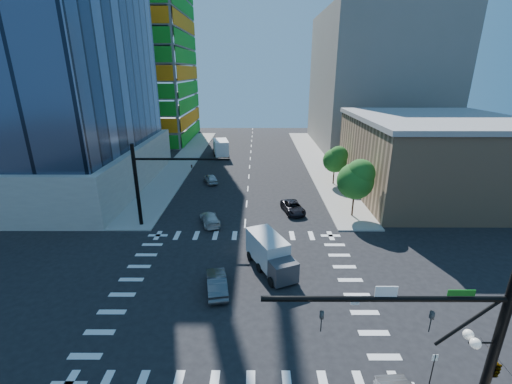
{
  "coord_description": "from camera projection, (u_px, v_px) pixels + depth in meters",
  "views": [
    {
      "loc": [
        1.35,
        -23.01,
        16.2
      ],
      "look_at": [
        1.24,
        8.0,
        5.18
      ],
      "focal_mm": 24.0,
      "sensor_mm": 36.0,
      "label": 1
    }
  ],
  "objects": [
    {
      "name": "car_nb_far",
      "position": [
        293.0,
        207.0,
        41.22
      ],
      "size": [
        3.03,
        4.97,
        1.29
      ],
      "primitive_type": "imported",
      "rotation": [
        0.0,
        0.0,
        0.2
      ],
      "color": "black",
      "rests_on": "ground"
    },
    {
      "name": "signal_mast_se",
      "position": [
        474.0,
        349.0,
        14.56
      ],
      "size": [
        10.51,
        2.48,
        9.0
      ],
      "color": "black",
      "rests_on": "sidewalk_se"
    },
    {
      "name": "car_sb_cross",
      "position": [
        217.0,
        283.0,
        26.46
      ],
      "size": [
        2.22,
        4.45,
        1.4
      ],
      "primitive_type": "imported",
      "rotation": [
        0.0,
        0.0,
        3.32
      ],
      "color": "#494A4E",
      "rests_on": "ground"
    },
    {
      "name": "box_truck_near",
      "position": [
        272.0,
        257.0,
        28.97
      ],
      "size": [
        4.37,
        5.97,
        2.88
      ],
      "rotation": [
        0.0,
        0.0,
        0.42
      ],
      "color": "black",
      "rests_on": "ground"
    },
    {
      "name": "box_truck_far",
      "position": [
        221.0,
        149.0,
        68.23
      ],
      "size": [
        3.98,
        6.93,
        3.42
      ],
      "rotation": [
        0.0,
        0.0,
        3.33
      ],
      "color": "black",
      "rests_on": "ground"
    },
    {
      "name": "sidewalk_nw",
      "position": [
        184.0,
        161.0,
        64.81
      ],
      "size": [
        5.0,
        60.0,
        0.15
      ],
      "primitive_type": "cube",
      "color": "#999691",
      "rests_on": "ground"
    },
    {
      "name": "ground",
      "position": [
        240.0,
        287.0,
        27.11
      ],
      "size": [
        160.0,
        160.0,
        0.0
      ],
      "primitive_type": "plane",
      "color": "black",
      "rests_on": "ground"
    },
    {
      "name": "signal_mast_nw",
      "position": [
        150.0,
        178.0,
        36.14
      ],
      "size": [
        10.2,
        0.4,
        9.0
      ],
      "color": "black",
      "rests_on": "sidewalk_nw"
    },
    {
      "name": "car_sb_near",
      "position": [
        210.0,
        219.0,
        38.09
      ],
      "size": [
        3.05,
        4.72,
        1.27
      ],
      "primitive_type": "imported",
      "rotation": [
        0.0,
        0.0,
        3.45
      ],
      "color": "#BABABA",
      "rests_on": "ground"
    },
    {
      "name": "tree_north",
      "position": [
        336.0,
        159.0,
        50.14
      ],
      "size": [
        3.54,
        3.52,
        5.78
      ],
      "color": "#382316",
      "rests_on": "sidewalk_ne"
    },
    {
      "name": "construction_building",
      "position": [
        130.0,
        31.0,
        77.3
      ],
      "size": [
        25.16,
        34.5,
        70.6
      ],
      "color": "gray",
      "rests_on": "ground"
    },
    {
      "name": "car_sb_mid",
      "position": [
        211.0,
        179.0,
        52.06
      ],
      "size": [
        2.92,
        4.27,
        1.35
      ],
      "primitive_type": "imported",
      "rotation": [
        0.0,
        0.0,
        3.51
      ],
      "color": "#A8ACB0",
      "rests_on": "ground"
    },
    {
      "name": "sidewalk_ne",
      "position": [
        316.0,
        161.0,
        64.73
      ],
      "size": [
        5.0,
        60.0,
        0.15
      ],
      "primitive_type": "cube",
      "color": "#999691",
      "rests_on": "ground"
    },
    {
      "name": "road_markings",
      "position": [
        240.0,
        287.0,
        27.11
      ],
      "size": [
        20.0,
        20.0,
        0.01
      ],
      "primitive_type": "cube",
      "color": "silver",
      "rests_on": "ground"
    },
    {
      "name": "no_parking_sign",
      "position": [
        433.0,
        367.0,
        18.13
      ],
      "size": [
        0.3,
        0.06,
        2.2
      ],
      "color": "black",
      "rests_on": "ground"
    },
    {
      "name": "bg_building_ne",
      "position": [
        375.0,
        81.0,
        74.15
      ],
      "size": [
        24.0,
        30.0,
        28.0
      ],
      "primitive_type": "cube",
      "color": "slate",
      "rests_on": "ground"
    },
    {
      "name": "tree_south",
      "position": [
        357.0,
        179.0,
        38.6
      ],
      "size": [
        4.16,
        4.16,
        6.82
      ],
      "color": "#382316",
      "rests_on": "sidewalk_ne"
    },
    {
      "name": "commercial_building",
      "position": [
        433.0,
        156.0,
        45.97
      ],
      "size": [
        20.5,
        22.5,
        10.6
      ],
      "color": "#A3805F",
      "rests_on": "ground"
    }
  ]
}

